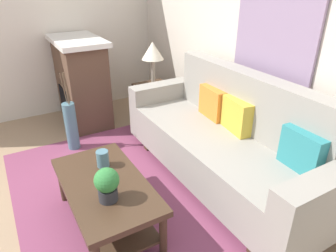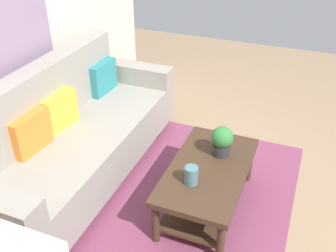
% 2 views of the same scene
% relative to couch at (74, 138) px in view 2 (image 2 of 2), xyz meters
% --- Properties ---
extents(ground_plane, '(8.81, 8.81, 0.00)m').
position_rel_couch_xyz_m(ground_plane, '(-0.18, -1.53, -0.43)').
color(ground_plane, '#9E7F60').
extents(area_rug, '(2.80, 1.77, 0.01)m').
position_rel_couch_xyz_m(area_rug, '(-0.18, -1.03, -0.43)').
color(area_rug, '#843D5B').
rests_on(area_rug, ground_plane).
extents(couch, '(2.36, 0.84, 1.08)m').
position_rel_couch_xyz_m(couch, '(0.00, 0.00, 0.00)').
color(couch, gray).
rests_on(couch, ground_plane).
extents(throw_pillow_orange, '(0.37, 0.15, 0.32)m').
position_rel_couch_xyz_m(throw_pillow_orange, '(-0.37, 0.12, 0.25)').
color(throw_pillow_orange, orange).
rests_on(throw_pillow_orange, couch).
extents(throw_pillow_mustard, '(0.37, 0.17, 0.32)m').
position_rel_couch_xyz_m(throw_pillow_mustard, '(-0.00, 0.12, 0.25)').
color(throw_pillow_mustard, gold).
rests_on(throw_pillow_mustard, couch).
extents(throw_pillow_teal, '(0.37, 0.14, 0.32)m').
position_rel_couch_xyz_m(throw_pillow_teal, '(0.75, 0.12, 0.25)').
color(throw_pillow_teal, teal).
rests_on(throw_pillow_teal, couch).
extents(coffee_table, '(1.10, 0.60, 0.43)m').
position_rel_couch_xyz_m(coffee_table, '(0.04, -1.23, -0.12)').
color(coffee_table, '#422D1E').
rests_on(coffee_table, ground_plane).
extents(tabletop_vase, '(0.10, 0.10, 0.14)m').
position_rel_couch_xyz_m(tabletop_vase, '(-0.19, -1.16, 0.07)').
color(tabletop_vase, slate).
rests_on(tabletop_vase, coffee_table).
extents(potted_plant_tabletop, '(0.18, 0.18, 0.26)m').
position_rel_couch_xyz_m(potted_plant_tabletop, '(0.25, -1.27, 0.14)').
color(potted_plant_tabletop, '#2D2D33').
rests_on(potted_plant_tabletop, coffee_table).
extents(framed_painting, '(0.92, 0.03, 0.84)m').
position_rel_couch_xyz_m(framed_painting, '(0.00, 0.47, 0.99)').
color(framed_painting, gray).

